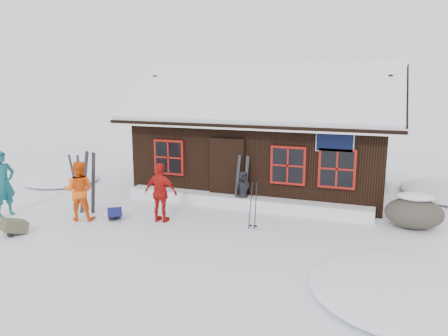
{
  "coord_description": "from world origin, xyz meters",
  "views": [
    {
      "loc": [
        5.38,
        -9.97,
        3.84
      ],
      "look_at": [
        1.09,
        1.66,
        1.3
      ],
      "focal_mm": 35.0,
      "sensor_mm": 36.0,
      "label": 1
    }
  ],
  "objects_px": {
    "ski_pair_left": "(89,183)",
    "backpack_blue": "(115,215)",
    "boulder": "(414,212)",
    "skier_teal": "(3,184)",
    "skier_orange_right": "(161,193)",
    "ski_poles": "(253,206)",
    "skier_orange_left": "(79,191)",
    "backpack_olive": "(14,229)",
    "skier_crouched": "(243,189)"
  },
  "relations": [
    {
      "from": "skier_orange_right",
      "to": "boulder",
      "type": "xyz_separation_m",
      "value": [
        6.44,
        1.81,
        -0.38
      ]
    },
    {
      "from": "boulder",
      "to": "backpack_olive",
      "type": "bearing_deg",
      "value": -156.95
    },
    {
      "from": "skier_teal",
      "to": "backpack_blue",
      "type": "relative_size",
      "value": 3.83
    },
    {
      "from": "boulder",
      "to": "ski_pair_left",
      "type": "relative_size",
      "value": 0.78
    },
    {
      "from": "boulder",
      "to": "ski_poles",
      "type": "bearing_deg",
      "value": -158.93
    },
    {
      "from": "skier_crouched",
      "to": "skier_orange_left",
      "type": "bearing_deg",
      "value": 170.62
    },
    {
      "from": "skier_orange_right",
      "to": "skier_crouched",
      "type": "height_order",
      "value": "skier_orange_right"
    },
    {
      "from": "skier_orange_right",
      "to": "backpack_olive",
      "type": "height_order",
      "value": "skier_orange_right"
    },
    {
      "from": "skier_orange_right",
      "to": "ski_pair_left",
      "type": "bearing_deg",
      "value": 1.9
    },
    {
      "from": "skier_orange_left",
      "to": "backpack_blue",
      "type": "height_order",
      "value": "skier_orange_left"
    },
    {
      "from": "skier_crouched",
      "to": "backpack_olive",
      "type": "bearing_deg",
      "value": 178.34
    },
    {
      "from": "boulder",
      "to": "ski_pair_left",
      "type": "distance_m",
      "value": 8.96
    },
    {
      "from": "ski_poles",
      "to": "ski_pair_left",
      "type": "bearing_deg",
      "value": -176.01
    },
    {
      "from": "skier_teal",
      "to": "ski_poles",
      "type": "bearing_deg",
      "value": -67.36
    },
    {
      "from": "skier_orange_left",
      "to": "ski_pair_left",
      "type": "height_order",
      "value": "ski_pair_left"
    },
    {
      "from": "skier_orange_left",
      "to": "skier_crouched",
      "type": "distance_m",
      "value": 4.72
    },
    {
      "from": "ski_pair_left",
      "to": "backpack_olive",
      "type": "distance_m",
      "value": 2.37
    },
    {
      "from": "ski_pair_left",
      "to": "backpack_blue",
      "type": "distance_m",
      "value": 1.28
    },
    {
      "from": "ski_poles",
      "to": "skier_orange_right",
      "type": "bearing_deg",
      "value": -173.13
    },
    {
      "from": "skier_orange_left",
      "to": "boulder",
      "type": "relative_size",
      "value": 1.13
    },
    {
      "from": "boulder",
      "to": "backpack_olive",
      "type": "height_order",
      "value": "boulder"
    },
    {
      "from": "skier_orange_left",
      "to": "ski_pair_left",
      "type": "xyz_separation_m",
      "value": [
        -0.13,
        0.59,
        0.06
      ]
    },
    {
      "from": "backpack_blue",
      "to": "skier_teal",
      "type": "bearing_deg",
      "value": 156.15
    },
    {
      "from": "skier_crouched",
      "to": "backpack_blue",
      "type": "relative_size",
      "value": 2.3
    },
    {
      "from": "ski_pair_left",
      "to": "backpack_olive",
      "type": "xyz_separation_m",
      "value": [
        -0.66,
        -2.16,
        -0.74
      ]
    },
    {
      "from": "ski_pair_left",
      "to": "backpack_olive",
      "type": "height_order",
      "value": "ski_pair_left"
    },
    {
      "from": "skier_orange_right",
      "to": "ski_pair_left",
      "type": "distance_m",
      "value": 2.32
    },
    {
      "from": "skier_orange_right",
      "to": "skier_orange_left",
      "type": "bearing_deg",
      "value": 16.96
    },
    {
      "from": "boulder",
      "to": "backpack_blue",
      "type": "relative_size",
      "value": 3.0
    },
    {
      "from": "ski_poles",
      "to": "backpack_blue",
      "type": "bearing_deg",
      "value": -171.38
    },
    {
      "from": "ski_poles",
      "to": "boulder",
      "type": "bearing_deg",
      "value": 21.07
    },
    {
      "from": "skier_crouched",
      "to": "ski_poles",
      "type": "xyz_separation_m",
      "value": [
        0.82,
        -1.74,
        0.04
      ]
    },
    {
      "from": "ski_poles",
      "to": "backpack_olive",
      "type": "bearing_deg",
      "value": -155.56
    },
    {
      "from": "ski_pair_left",
      "to": "skier_crouched",
      "type": "bearing_deg",
      "value": 27.11
    },
    {
      "from": "skier_orange_right",
      "to": "ski_pair_left",
      "type": "xyz_separation_m",
      "value": [
        -2.32,
        -0.03,
        0.07
      ]
    },
    {
      "from": "skier_teal",
      "to": "skier_orange_right",
      "type": "bearing_deg",
      "value": -64.96
    },
    {
      "from": "boulder",
      "to": "ski_poles",
      "type": "distance_m",
      "value": 4.21
    },
    {
      "from": "skier_teal",
      "to": "skier_orange_left",
      "type": "relative_size",
      "value": 1.13
    },
    {
      "from": "ski_pair_left",
      "to": "backpack_blue",
      "type": "bearing_deg",
      "value": -14.0
    },
    {
      "from": "skier_orange_right",
      "to": "backpack_blue",
      "type": "distance_m",
      "value": 1.51
    },
    {
      "from": "skier_crouched",
      "to": "backpack_olive",
      "type": "distance_m",
      "value": 6.31
    },
    {
      "from": "skier_teal",
      "to": "skier_orange_right",
      "type": "relative_size",
      "value": 1.15
    },
    {
      "from": "ski_poles",
      "to": "skier_teal",
      "type": "bearing_deg",
      "value": -168.81
    },
    {
      "from": "skier_teal",
      "to": "ski_poles",
      "type": "relative_size",
      "value": 1.46
    },
    {
      "from": "skier_teal",
      "to": "ski_pair_left",
      "type": "height_order",
      "value": "skier_teal"
    },
    {
      "from": "skier_orange_left",
      "to": "backpack_olive",
      "type": "xyz_separation_m",
      "value": [
        -0.78,
        -1.57,
        -0.68
      ]
    },
    {
      "from": "skier_teal",
      "to": "skier_crouched",
      "type": "height_order",
      "value": "skier_teal"
    },
    {
      "from": "skier_orange_right",
      "to": "ski_poles",
      "type": "bearing_deg",
      "value": -172.08
    },
    {
      "from": "skier_teal",
      "to": "skier_crouched",
      "type": "distance_m",
      "value": 6.87
    },
    {
      "from": "skier_orange_right",
      "to": "backpack_blue",
      "type": "height_order",
      "value": "skier_orange_right"
    }
  ]
}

